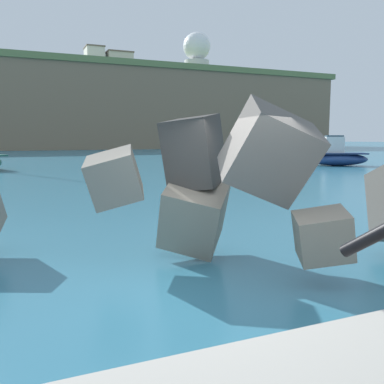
{
  "coord_description": "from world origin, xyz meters",
  "views": [
    {
      "loc": [
        -2.65,
        -5.15,
        2.19
      ],
      "look_at": [
        -0.22,
        0.5,
        1.4
      ],
      "focal_mm": 39.23,
      "sensor_mm": 36.0,
      "label": 1
    }
  ],
  "objects_px": {
    "radar_dome": "(197,53)",
    "station_building_west": "(119,64)",
    "station_building_east": "(95,60)",
    "boat_near_right": "(337,156)",
    "station_building_central": "(95,65)"
  },
  "relations": [
    {
      "from": "radar_dome",
      "to": "station_building_west",
      "type": "relative_size",
      "value": 1.57
    },
    {
      "from": "station_building_west",
      "to": "station_building_east",
      "type": "bearing_deg",
      "value": -178.59
    },
    {
      "from": "station_building_west",
      "to": "station_building_east",
      "type": "relative_size",
      "value": 1.02
    },
    {
      "from": "boat_near_right",
      "to": "station_building_west",
      "type": "bearing_deg",
      "value": 89.22
    },
    {
      "from": "station_building_west",
      "to": "station_building_central",
      "type": "bearing_deg",
      "value": 157.44
    },
    {
      "from": "boat_near_right",
      "to": "station_building_central",
      "type": "distance_m",
      "value": 81.11
    },
    {
      "from": "station_building_west",
      "to": "station_building_east",
      "type": "distance_m",
      "value": 5.82
    },
    {
      "from": "boat_near_right",
      "to": "station_building_central",
      "type": "xyz_separation_m",
      "value": [
        -4.16,
        78.73,
        19.05
      ]
    },
    {
      "from": "station_building_west",
      "to": "station_building_east",
      "type": "xyz_separation_m",
      "value": [
        -5.81,
        -0.14,
        0.43
      ]
    },
    {
      "from": "radar_dome",
      "to": "station_building_west",
      "type": "bearing_deg",
      "value": 155.7
    },
    {
      "from": "station_building_east",
      "to": "station_building_west",
      "type": "bearing_deg",
      "value": 1.41
    },
    {
      "from": "station_building_west",
      "to": "radar_dome",
      "type": "bearing_deg",
      "value": -24.3
    },
    {
      "from": "boat_near_right",
      "to": "station_building_east",
      "type": "height_order",
      "value": "station_building_east"
    },
    {
      "from": "boat_near_right",
      "to": "station_building_central",
      "type": "relative_size",
      "value": 0.75
    },
    {
      "from": "station_building_west",
      "to": "station_building_east",
      "type": "height_order",
      "value": "station_building_east"
    }
  ]
}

